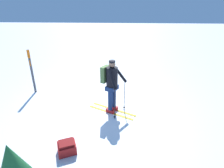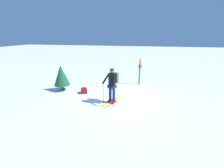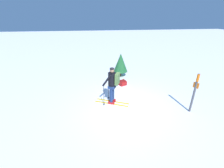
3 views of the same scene
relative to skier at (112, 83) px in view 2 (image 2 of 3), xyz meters
name	(u,v)px [view 2 (image 2 of 3)]	position (x,y,z in m)	size (l,w,h in m)	color
ground_plane	(121,98)	(-0.63, 0.40, -1.07)	(80.00, 80.00, 0.00)	white
skier	(112,83)	(0.00, 0.00, 0.00)	(1.70, 1.05, 1.82)	gold
dropped_backpack	(84,91)	(-0.94, -1.99, -0.93)	(0.55, 0.51, 0.31)	maroon
trail_marker	(140,70)	(-3.37, 1.25, 0.00)	(0.12, 0.23, 1.82)	#4C4C51
pine_tree	(61,75)	(-1.12, -3.53, -0.08)	(0.98, 0.98, 1.63)	#4C331E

